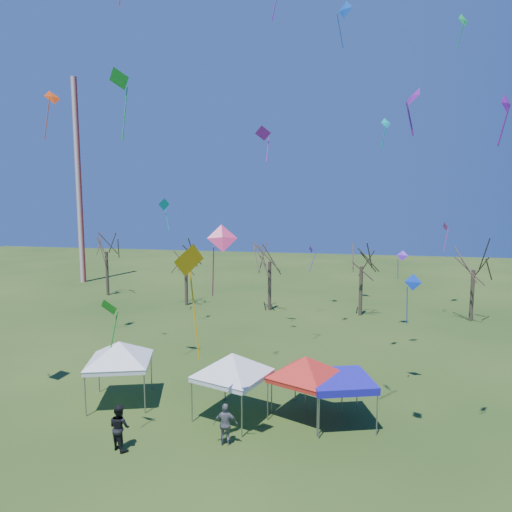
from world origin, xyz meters
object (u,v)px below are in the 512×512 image
(tree_3, at_px, (362,249))
(tent_white_west, at_px, (119,346))
(person_dark, at_px, (120,427))
(tent_blue, at_px, (340,381))
(tree_0, at_px, (106,236))
(radio_mast, at_px, (79,182))
(tree_4, at_px, (475,251))
(tree_2, at_px, (270,244))
(person_grey, at_px, (226,424))
(tree_1, at_px, (186,247))
(tent_red, at_px, (306,360))
(tent_white_mid, at_px, (232,357))

(tree_3, xyz_separation_m, tent_white_west, (-12.56, -20.69, -3.04))
(person_dark, bearing_deg, tent_blue, -129.01)
(tree_0, xyz_separation_m, tent_blue, (25.47, -23.97, -4.44))
(radio_mast, bearing_deg, tent_blue, -43.16)
(tree_0, relative_size, tree_4, 1.07)
(tree_2, bearing_deg, tent_blue, -71.56)
(radio_mast, bearing_deg, person_grey, -50.23)
(tree_3, bearing_deg, tent_blue, -93.90)
(tent_white_west, bearing_deg, person_grey, -24.06)
(tree_2, distance_m, tent_white_west, 21.68)
(tree_1, bearing_deg, tent_red, -56.72)
(tent_white_west, bearing_deg, radio_mast, 125.01)
(tree_1, height_order, tree_2, tree_2)
(tent_white_west, bearing_deg, tent_white_mid, -3.85)
(tree_2, bearing_deg, tree_0, 170.76)
(tent_white_mid, bearing_deg, tree_3, 72.96)
(tree_4, distance_m, person_grey, 28.61)
(person_grey, bearing_deg, tent_red, -140.36)
(radio_mast, height_order, tree_3, radio_mast)
(person_grey, bearing_deg, tent_white_west, -30.09)
(tree_4, bearing_deg, tree_1, 178.58)
(tent_white_mid, height_order, tent_red, tent_white_mid)
(tree_0, relative_size, tree_1, 1.12)
(tree_3, bearing_deg, person_dark, -112.78)
(tent_white_west, bearing_deg, tree_1, 101.25)
(tree_2, distance_m, tent_white_mid, 21.77)
(radio_mast, distance_m, tent_white_mid, 42.60)
(person_dark, xyz_separation_m, person_grey, (4.28, 1.24, -0.06))
(tree_4, height_order, tent_blue, tree_4)
(tree_3, bearing_deg, tree_0, 172.92)
(tent_white_west, xyz_separation_m, tent_red, (9.54, 0.31, -0.20))
(tree_0, distance_m, tree_2, 18.72)
(tree_4, relative_size, person_dark, 4.04)
(tent_white_mid, xyz_separation_m, tent_red, (3.44, 0.72, -0.16))
(tree_0, bearing_deg, radio_mast, 137.23)
(tree_0, distance_m, person_grey, 34.42)
(tent_blue, bearing_deg, tree_1, 125.93)
(tree_3, height_order, tent_red, tree_3)
(tree_3, xyz_separation_m, person_dark, (-10.42, -24.80, -5.10))
(tree_0, xyz_separation_m, tent_white_west, (14.32, -24.03, -3.45))
(tree_3, distance_m, tent_blue, 21.07)
(tree_0, distance_m, tent_red, 33.84)
(tree_4, xyz_separation_m, tent_white_mid, (-15.79, -21.06, -3.07))
(tent_white_mid, bearing_deg, tent_red, 11.82)
(tree_2, bearing_deg, tree_3, -2.27)
(tree_4, height_order, tent_white_mid, tree_4)
(tent_white_west, bearing_deg, tent_red, 1.86)
(tent_white_mid, height_order, person_grey, tent_white_mid)
(tree_1, height_order, tree_3, tree_3)
(radio_mast, height_order, tent_red, radio_mast)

